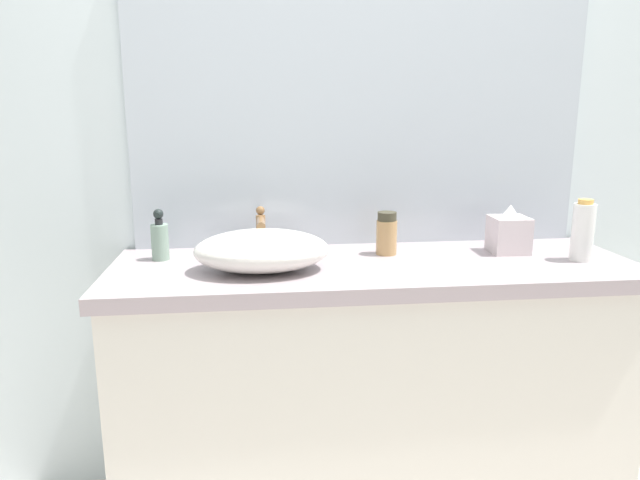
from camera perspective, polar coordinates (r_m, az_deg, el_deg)
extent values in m
cube|color=silver|center=(2.00, 1.86, 11.95)|extent=(6.00, 0.06, 2.60)
cube|color=beige|center=(1.94, 5.20, -15.40)|extent=(1.57, 0.49, 0.83)
cube|color=gray|center=(1.78, 5.48, -2.92)|extent=(1.61, 0.53, 0.04)
cube|color=#B2BCC6|center=(1.97, 4.15, 13.27)|extent=(1.53, 0.01, 0.95)
ellipsoid|color=silver|center=(1.67, -5.78, -1.04)|extent=(0.39, 0.27, 0.12)
cylinder|color=brown|center=(1.83, -5.88, 0.39)|extent=(0.03, 0.03, 0.13)
cylinder|color=brown|center=(1.76, -5.89, 1.71)|extent=(0.03, 0.12, 0.03)
sphere|color=brown|center=(1.83, -5.94, 2.93)|extent=(0.03, 0.03, 0.03)
cylinder|color=gray|center=(1.85, -15.59, -0.21)|extent=(0.05, 0.05, 0.11)
cylinder|color=black|center=(1.84, -15.71, 1.76)|extent=(0.02, 0.02, 0.02)
sphere|color=black|center=(1.84, -15.76, 2.51)|extent=(0.03, 0.03, 0.03)
cylinder|color=black|center=(1.83, -15.81, 2.45)|extent=(0.01, 0.02, 0.01)
cylinder|color=tan|center=(1.87, 6.62, 0.26)|extent=(0.07, 0.07, 0.11)
cylinder|color=#3A3626|center=(1.85, 6.67, 2.35)|extent=(0.06, 0.06, 0.03)
cylinder|color=white|center=(1.95, 24.62, 0.69)|extent=(0.07, 0.07, 0.18)
cylinder|color=#DDA34E|center=(1.93, 24.88, 3.48)|extent=(0.04, 0.04, 0.01)
cube|color=silver|center=(1.98, 18.22, 0.51)|extent=(0.12, 0.12, 0.12)
cone|color=white|center=(1.96, 18.37, 2.70)|extent=(0.06, 0.06, 0.04)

